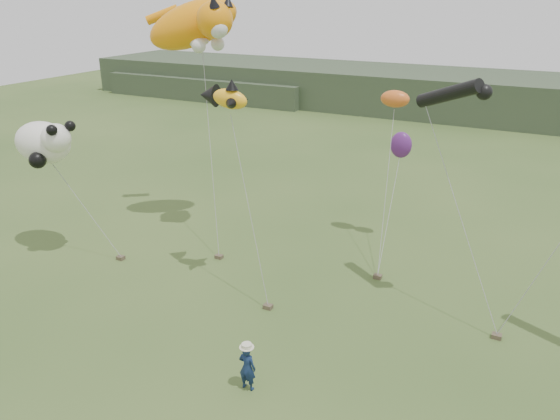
# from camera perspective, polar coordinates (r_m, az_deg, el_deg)

# --- Properties ---
(ground) EXTENTS (120.00, 120.00, 0.00)m
(ground) POSITION_cam_1_polar(r_m,az_deg,el_deg) (18.77, -0.24, -16.43)
(ground) COLOR #385123
(ground) RESTS_ON ground
(headland) EXTENTS (90.00, 13.00, 4.00)m
(headland) POSITION_cam_1_polar(r_m,az_deg,el_deg) (59.43, 17.36, 11.45)
(headland) COLOR #2D3D28
(headland) RESTS_ON ground
(festival_attendant) EXTENTS (0.58, 0.38, 1.58)m
(festival_attendant) POSITION_cam_1_polar(r_m,az_deg,el_deg) (17.64, -3.44, -16.11)
(festival_attendant) COLOR #122346
(festival_attendant) RESTS_ON ground
(sandbag_anchors) EXTENTS (16.79, 4.60, 0.17)m
(sandbag_anchors) POSITION_cam_1_polar(r_m,az_deg,el_deg) (23.41, 0.64, -7.70)
(sandbag_anchors) COLOR brown
(sandbag_anchors) RESTS_ON ground
(cat_kite) EXTENTS (5.89, 4.23, 3.38)m
(cat_kite) POSITION_cam_1_polar(r_m,az_deg,el_deg) (27.39, -8.61, 18.65)
(cat_kite) COLOR orange
(cat_kite) RESTS_ON ground
(fish_kite) EXTENTS (2.39, 1.57, 1.22)m
(fish_kite) POSITION_cam_1_polar(r_m,az_deg,el_deg) (21.56, -6.08, 11.68)
(fish_kite) COLOR yellow
(fish_kite) RESTS_ON ground
(tube_kites) EXTENTS (9.37, 2.89, 2.88)m
(tube_kites) POSITION_cam_1_polar(r_m,az_deg,el_deg) (19.91, 26.68, 7.57)
(tube_kites) COLOR black
(tube_kites) RESTS_ON ground
(panda_kite) EXTENTS (3.36, 2.18, 2.09)m
(panda_kite) POSITION_cam_1_polar(r_m,az_deg,el_deg) (26.82, -23.38, 6.51)
(panda_kite) COLOR white
(panda_kite) RESTS_ON ground
(misc_kites) EXTENTS (1.63, 0.85, 3.19)m
(misc_kites) POSITION_cam_1_polar(r_m,az_deg,el_deg) (26.44, 12.24, 8.90)
(misc_kites) COLOR #D76020
(misc_kites) RESTS_ON ground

